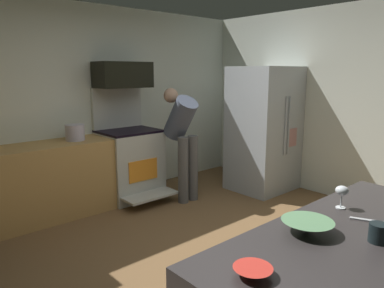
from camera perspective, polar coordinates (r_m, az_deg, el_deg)
ground_plane at (r=3.62m, az=3.07°, el=-17.43°), size 5.20×4.80×0.02m
wall_back at (r=5.13m, az=-15.55°, el=6.10°), size 5.20×0.12×2.60m
wall_right at (r=5.30m, az=23.29°, el=5.75°), size 0.12×4.80×2.60m
lower_cabinet_run at (r=4.62m, az=-23.07°, el=-5.71°), size 2.40×0.60×0.90m
oven_range at (r=5.10m, az=-9.79°, el=-2.70°), size 0.76×0.95×1.52m
microwave at (r=5.02m, az=-10.81°, el=10.64°), size 0.74×0.38×0.34m
refrigerator at (r=5.42m, az=11.20°, el=2.31°), size 0.89×0.80×1.80m
person_cook at (r=4.86m, az=-1.51°, el=1.37°), size 0.31×0.58×1.51m
mixing_bowl_large at (r=1.62m, az=9.54°, el=-19.18°), size 0.17×0.17×0.04m
mixing_bowl_prep at (r=2.05m, az=17.67°, el=-12.23°), size 0.27×0.27×0.06m
wine_glass_mid at (r=2.44m, az=22.51°, el=-6.93°), size 0.08×0.08×0.14m
mug_coffee at (r=2.07m, az=27.32°, el=-12.35°), size 0.10×0.10×0.10m
knife_chef at (r=2.33m, az=27.21°, el=-10.83°), size 0.14×0.28×0.01m
stock_pot at (r=4.67m, az=-17.94°, el=1.73°), size 0.23×0.23×0.20m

